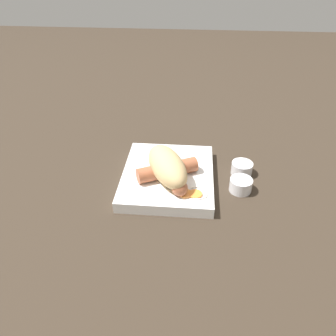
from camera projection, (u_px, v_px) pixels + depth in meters
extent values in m
plane|color=#33281E|center=(168.00, 181.00, 0.74)|extent=(3.00, 3.00, 0.00)
cube|color=white|center=(168.00, 176.00, 0.73)|extent=(0.23, 0.20, 0.02)
ellipsoid|color=tan|center=(169.00, 166.00, 0.69)|extent=(0.16, 0.13, 0.06)
cylinder|color=#9E5638|center=(168.00, 170.00, 0.70)|extent=(0.09, 0.13, 0.03)
sphere|color=#9E5638|center=(158.00, 154.00, 0.76)|extent=(0.03, 0.03, 0.03)
sphere|color=#9E5638|center=(180.00, 188.00, 0.65)|extent=(0.03, 0.03, 0.03)
cylinder|color=orange|center=(179.00, 188.00, 0.68)|extent=(0.03, 0.03, 0.00)
cylinder|color=orange|center=(195.00, 194.00, 0.66)|extent=(0.04, 0.04, 0.00)
cylinder|color=#F99E4C|center=(185.00, 194.00, 0.66)|extent=(0.03, 0.03, 0.00)
torus|color=silver|center=(198.00, 193.00, 0.66)|extent=(0.04, 0.04, 0.00)
cylinder|color=white|center=(241.00, 185.00, 0.71)|extent=(0.05, 0.05, 0.03)
cylinder|color=gold|center=(240.00, 188.00, 0.71)|extent=(0.04, 0.04, 0.01)
cylinder|color=white|center=(242.00, 168.00, 0.76)|extent=(0.05, 0.05, 0.03)
cylinder|color=maroon|center=(241.00, 171.00, 0.76)|extent=(0.04, 0.04, 0.01)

